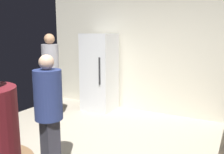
% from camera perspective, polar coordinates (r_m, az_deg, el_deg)
% --- Properties ---
extents(wall_back, '(5.32, 0.06, 2.70)m').
position_cam_1_polar(wall_back, '(5.61, 8.69, 5.43)').
color(wall_back, beige).
rests_on(wall_back, ground_plane).
extents(refrigerator, '(0.70, 0.68, 1.80)m').
position_cam_1_polar(refrigerator, '(5.73, -2.97, 1.10)').
color(refrigerator, silver).
rests_on(refrigerator, ground_plane).
extents(plastic_cup_blue, '(0.08, 0.08, 0.11)m').
position_cam_1_polar(plastic_cup_blue, '(2.38, -24.08, -16.01)').
color(plastic_cup_blue, blue).
rests_on(plastic_cup_blue, foreground_table).
extents(person_in_gray_shirt, '(0.47, 0.47, 1.80)m').
position_cam_1_polar(person_in_gray_shirt, '(5.14, -14.15, 1.55)').
color(person_in_gray_shirt, '#2D2D38').
rests_on(person_in_gray_shirt, ground_plane).
extents(person_in_navy_shirt, '(0.43, 0.43, 1.56)m').
position_cam_1_polar(person_in_navy_shirt, '(3.09, -14.62, -7.04)').
color(person_in_navy_shirt, '#2D2D38').
rests_on(person_in_navy_shirt, ground_plane).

